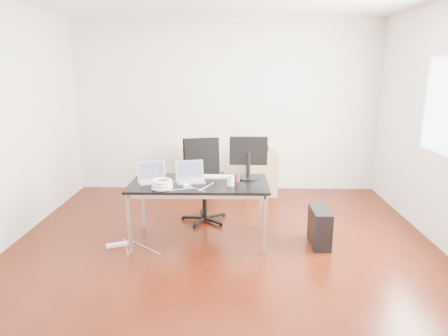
{
  "coord_description": "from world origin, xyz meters",
  "views": [
    {
      "loc": [
        0.1,
        -4.12,
        2.03
      ],
      "look_at": [
        0.0,
        0.55,
        0.85
      ],
      "focal_mm": 32.0,
      "sensor_mm": 36.0,
      "label": 1
    }
  ],
  "objects_px": {
    "desk": "(199,187)",
    "filing_cabinet_right": "(261,173)",
    "filing_cabinet_left": "(194,172)",
    "office_chair": "(203,176)",
    "pc_tower": "(320,227)"
  },
  "relations": [
    {
      "from": "desk",
      "to": "filing_cabinet_right",
      "type": "relative_size",
      "value": 2.29
    },
    {
      "from": "filing_cabinet_left",
      "to": "filing_cabinet_right",
      "type": "height_order",
      "value": "same"
    },
    {
      "from": "filing_cabinet_left",
      "to": "filing_cabinet_right",
      "type": "relative_size",
      "value": 1.0
    },
    {
      "from": "desk",
      "to": "office_chair",
      "type": "height_order",
      "value": "office_chair"
    },
    {
      "from": "filing_cabinet_left",
      "to": "pc_tower",
      "type": "height_order",
      "value": "filing_cabinet_left"
    },
    {
      "from": "desk",
      "to": "filing_cabinet_right",
      "type": "bearing_deg",
      "value": 65.49
    },
    {
      "from": "office_chair",
      "to": "filing_cabinet_right",
      "type": "distance_m",
      "value": 1.48
    },
    {
      "from": "office_chair",
      "to": "filing_cabinet_left",
      "type": "bearing_deg",
      "value": 88.89
    },
    {
      "from": "desk",
      "to": "filing_cabinet_right",
      "type": "distance_m",
      "value": 2.11
    },
    {
      "from": "filing_cabinet_left",
      "to": "pc_tower",
      "type": "xyz_separation_m",
      "value": [
        1.66,
        -1.99,
        -0.13
      ]
    },
    {
      "from": "filing_cabinet_left",
      "to": "filing_cabinet_right",
      "type": "distance_m",
      "value": 1.11
    },
    {
      "from": "desk",
      "to": "filing_cabinet_right",
      "type": "xyz_separation_m",
      "value": [
        0.86,
        1.89,
        -0.33
      ]
    },
    {
      "from": "filing_cabinet_right",
      "to": "pc_tower",
      "type": "bearing_deg",
      "value": -74.64
    },
    {
      "from": "office_chair",
      "to": "filing_cabinet_left",
      "type": "distance_m",
      "value": 1.22
    },
    {
      "from": "desk",
      "to": "office_chair",
      "type": "relative_size",
      "value": 1.48
    }
  ]
}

